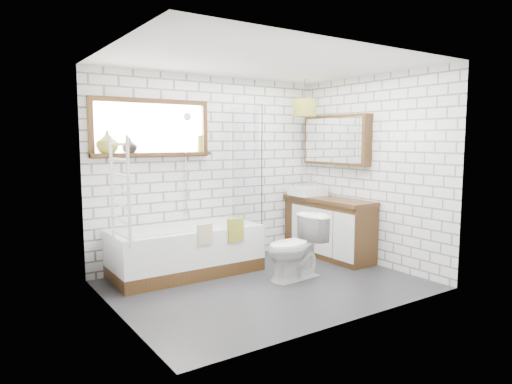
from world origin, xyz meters
TOP-DOWN VIEW (x-y plane):
  - floor at (0.00, 0.00)m, footprint 3.40×2.60m
  - ceiling at (0.00, 0.00)m, footprint 3.40×2.60m
  - wall_back at (0.00, 1.30)m, footprint 3.40×0.01m
  - wall_front at (0.00, -1.30)m, footprint 3.40×0.01m
  - wall_left at (-1.70, 0.00)m, footprint 0.01×2.60m
  - wall_right at (1.70, 0.00)m, footprint 0.01×2.60m
  - window at (-0.85, 1.26)m, footprint 1.52×0.16m
  - towel_radiator at (-1.66, 0.00)m, footprint 0.06×0.52m
  - mirror_cabinet at (1.62, 0.60)m, footprint 0.16×1.20m
  - shower_riser at (-0.40, 1.26)m, footprint 0.02×0.02m
  - bathtub at (-0.58, 0.90)m, footprint 1.82×0.80m
  - shower_screen at (0.30, 0.90)m, footprint 0.02×0.72m
  - towel_green at (-0.12, 0.50)m, footprint 0.21×0.06m
  - towel_beige at (-0.53, 0.50)m, footprint 0.18×0.05m
  - vanity at (1.46, 0.56)m, footprint 0.47×1.47m
  - basin at (1.40, 0.94)m, footprint 0.45×0.40m
  - tap at (1.56, 0.94)m, footprint 0.04×0.04m
  - toilet at (0.41, -0.01)m, footprint 0.49×0.79m
  - vase_olive at (-1.41, 1.23)m, footprint 0.33×0.33m
  - vase_dark at (-1.14, 1.23)m, footprint 0.22×0.22m
  - bottle at (-0.20, 1.23)m, footprint 0.07×0.07m
  - pendant at (1.22, 0.82)m, footprint 0.33×0.33m

SIDE VIEW (x-z plane):
  - floor at x=0.00m, z-range -0.01..0.00m
  - bathtub at x=-0.58m, z-range 0.00..0.59m
  - toilet at x=0.41m, z-range 0.00..0.77m
  - vanity at x=1.46m, z-range 0.00..0.84m
  - towel_green at x=-0.12m, z-range 0.42..0.71m
  - towel_beige at x=-0.53m, z-range 0.45..0.69m
  - basin at x=1.40m, z-range 0.84..0.97m
  - tap at x=1.56m, z-range 0.89..1.05m
  - towel_radiator at x=-1.66m, z-range 0.70..1.70m
  - wall_back at x=0.00m, z-range 0.00..2.50m
  - wall_front at x=0.00m, z-range 0.00..2.50m
  - wall_left at x=-1.70m, z-range 0.00..2.50m
  - wall_right at x=1.70m, z-range 0.00..2.50m
  - shower_screen at x=0.30m, z-range 0.59..2.09m
  - shower_riser at x=-0.40m, z-range 0.70..2.00m
  - vase_dark at x=-1.14m, z-range 1.48..1.67m
  - bottle at x=-0.20m, z-range 1.48..1.69m
  - vase_olive at x=-1.41m, z-range 1.48..1.74m
  - mirror_cabinet at x=1.62m, z-range 1.30..2.00m
  - window at x=-0.85m, z-range 1.46..2.14m
  - pendant at x=1.22m, z-range 1.98..2.22m
  - ceiling at x=0.00m, z-range 2.50..2.51m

